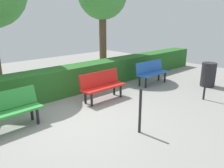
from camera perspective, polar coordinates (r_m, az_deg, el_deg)
ground_plane at (r=5.67m, az=-8.43°, el=-8.67°), size 17.24×17.24×0.00m
bench_blue at (r=8.45m, az=10.19°, el=3.24°), size 1.45×0.49×0.86m
bench_red at (r=6.66m, az=-2.59°, el=-0.16°), size 1.45×0.46×0.86m
bench_green at (r=5.42m, az=-25.35°, el=-5.89°), size 1.43×0.52×0.86m
hedge_row at (r=7.55m, az=-9.47°, el=1.39°), size 13.24×0.75×0.89m
railing_post_near at (r=7.23m, az=23.02°, el=0.03°), size 0.06×0.06×1.00m
railing_post_mid at (r=4.78m, az=7.29°, el=-7.03°), size 0.06×0.06×1.00m
trash_bin at (r=8.76m, az=23.69°, el=2.26°), size 0.51×0.51×0.87m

